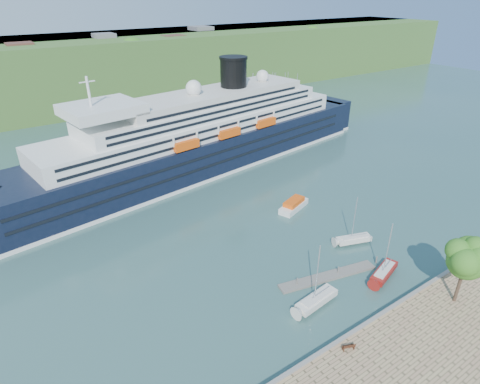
% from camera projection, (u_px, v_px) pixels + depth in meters
% --- Properties ---
extents(ground, '(400.00, 400.00, 0.00)m').
position_uv_depth(ground, '(381.00, 318.00, 55.24)').
color(ground, '#2E5251').
rests_on(ground, ground).
extents(far_hillside, '(400.00, 50.00, 24.00)m').
position_uv_depth(far_hillside, '(79.00, 71.00, 156.31)').
color(far_hillside, '#3A6026').
rests_on(far_hillside, ground).
extents(quay_coping, '(220.00, 0.50, 0.30)m').
position_uv_depth(quay_coping, '(384.00, 312.00, 54.58)').
color(quay_coping, slate).
rests_on(quay_coping, promenade).
extents(cruise_ship, '(117.32, 32.37, 26.07)m').
position_uv_depth(cruise_ship, '(195.00, 118.00, 95.19)').
color(cruise_ship, black).
rests_on(cruise_ship, ground).
extents(park_bench, '(1.77, 1.24, 1.05)m').
position_uv_depth(park_bench, '(349.00, 346.00, 48.94)').
color(park_bench, '#4A2515').
rests_on(park_bench, promenade).
extents(promenade_tree, '(6.72, 6.72, 11.14)m').
position_uv_depth(promenade_tree, '(464.00, 269.00, 54.36)').
color(promenade_tree, '#2B6B1C').
rests_on(promenade_tree, promenade).
extents(floating_pontoon, '(16.72, 5.66, 0.37)m').
position_uv_depth(floating_pontoon, '(328.00, 276.00, 62.92)').
color(floating_pontoon, gray).
rests_on(floating_pontoon, ground).
extents(sailboat_white_near, '(7.97, 2.96, 10.06)m').
position_uv_depth(sailboat_white_near, '(319.00, 277.00, 55.15)').
color(sailboat_white_near, silver).
rests_on(sailboat_white_near, ground).
extents(sailboat_red, '(7.71, 4.08, 9.59)m').
position_uv_depth(sailboat_red, '(388.00, 252.00, 60.91)').
color(sailboat_red, maroon).
rests_on(sailboat_red, ground).
extents(sailboat_white_far, '(7.18, 4.06, 8.96)m').
position_uv_depth(sailboat_white_far, '(356.00, 222.00, 69.37)').
color(sailboat_white_far, silver).
rests_on(sailboat_white_far, ground).
extents(tender_launch, '(8.26, 5.07, 2.16)m').
position_uv_depth(tender_launch, '(294.00, 204.00, 82.09)').
color(tender_launch, '#E8500D').
rests_on(tender_launch, ground).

